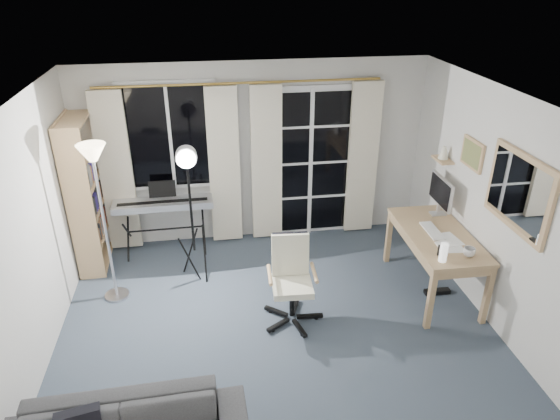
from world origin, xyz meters
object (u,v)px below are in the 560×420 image
object	(u,v)px
torchiere_lamp	(96,178)
studio_light	(188,173)
bookshelf	(84,198)
keyboard_piano	(163,205)
office_chair	(291,271)
desk	(437,241)
mug	(469,251)
monitor	(441,193)

from	to	relation	value
torchiere_lamp	studio_light	distance (m)	0.94
bookshelf	studio_light	distance (m)	1.52
torchiere_lamp	keyboard_piano	world-z (taller)	torchiere_lamp
office_chair	desk	world-z (taller)	office_chair
torchiere_lamp	mug	world-z (taller)	torchiere_lamp
torchiere_lamp	studio_light	bearing A→B (deg)	11.98
torchiere_lamp	office_chair	distance (m)	2.23
bookshelf	desk	bearing A→B (deg)	-18.59
studio_light	monitor	bearing A→B (deg)	-4.23
torchiere_lamp	mug	size ratio (longest dim) A/B	15.00
desk	office_chair	bearing A→B (deg)	-171.82
torchiere_lamp	monitor	xyz separation A→B (m)	(3.82, 0.04, -0.45)
studio_light	desk	bearing A→B (deg)	-13.75
office_chair	mug	size ratio (longest dim) A/B	7.69
desk	mug	xyz separation A→B (m)	(0.10, -0.50, 0.15)
keyboard_piano	mug	distance (m)	3.67
bookshelf	keyboard_piano	bearing A→B (deg)	4.34
studio_light	desk	distance (m)	2.88
torchiere_lamp	desk	size ratio (longest dim) A/B	1.31
keyboard_piano	office_chair	bearing A→B (deg)	-49.11
keyboard_piano	office_chair	world-z (taller)	keyboard_piano
studio_light	office_chair	distance (m)	1.55
office_chair	studio_light	bearing A→B (deg)	144.40
torchiere_lamp	mug	distance (m)	3.89
desk	keyboard_piano	bearing A→B (deg)	157.73
office_chair	mug	bearing A→B (deg)	-5.77
studio_light	monitor	world-z (taller)	studio_light
monitor	studio_light	bearing A→B (deg)	178.03
office_chair	monitor	distance (m)	2.06
torchiere_lamp	studio_light	xyz separation A→B (m)	(0.91, 0.19, -0.09)
bookshelf	office_chair	distance (m)	2.74
studio_light	mug	world-z (taller)	studio_light
keyboard_piano	office_chair	xyz separation A→B (m)	(1.38, -1.54, -0.13)
office_chair	monitor	world-z (taller)	monitor
monitor	mug	xyz separation A→B (m)	(-0.10, -0.95, -0.22)
office_chair	desk	xyz separation A→B (m)	(1.70, 0.21, 0.10)
bookshelf	keyboard_piano	xyz separation A→B (m)	(0.92, 0.09, -0.21)
keyboard_piano	office_chair	distance (m)	2.08
office_chair	mug	xyz separation A→B (m)	(1.80, -0.29, 0.25)
keyboard_piano	torchiere_lamp	bearing A→B (deg)	-121.47
keyboard_piano	mug	xyz separation A→B (m)	(3.18, -1.83, 0.12)
keyboard_piano	studio_light	distance (m)	1.08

